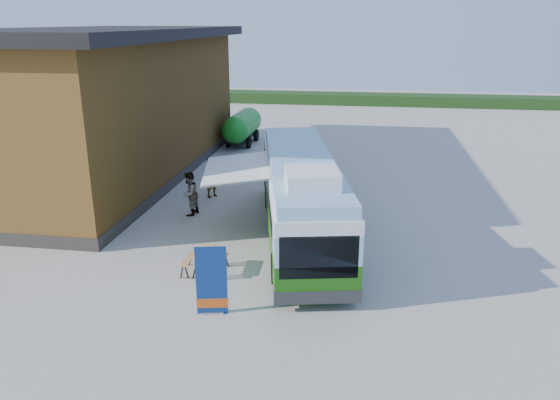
% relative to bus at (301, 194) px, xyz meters
% --- Properties ---
extents(ground, '(100.00, 100.00, 0.00)m').
position_rel_bus_xyz_m(ground, '(-0.45, -2.55, -1.72)').
color(ground, '#BCB7AD').
rests_on(ground, ground).
extents(barn, '(9.60, 21.20, 7.50)m').
position_rel_bus_xyz_m(barn, '(-10.95, 7.45, 1.87)').
color(barn, brown).
rests_on(barn, ground).
extents(hedge, '(40.00, 3.00, 1.00)m').
position_rel_bus_xyz_m(hedge, '(7.55, 35.45, -1.22)').
color(hedge, '#264419').
rests_on(hedge, ground).
extents(bus, '(4.81, 11.97, 3.60)m').
position_rel_bus_xyz_m(bus, '(0.00, 0.00, 0.00)').
color(bus, '#297313').
rests_on(bus, ground).
extents(awning, '(3.31, 4.51, 0.51)m').
position_rel_bus_xyz_m(awning, '(-2.17, -0.02, 0.90)').
color(awning, white).
rests_on(awning, ground).
extents(banner, '(0.87, 0.30, 2.04)m').
position_rel_bus_xyz_m(banner, '(-1.75, -6.11, -0.89)').
color(banner, navy).
rests_on(banner, ground).
extents(picnic_table, '(1.38, 1.24, 0.77)m').
position_rel_bus_xyz_m(picnic_table, '(-2.71, -3.59, -1.15)').
color(picnic_table, tan).
rests_on(picnic_table, ground).
extents(person_a, '(0.76, 0.82, 1.88)m').
position_rel_bus_xyz_m(person_a, '(-4.64, 4.27, -0.78)').
color(person_a, '#999999').
rests_on(person_a, ground).
extents(person_b, '(0.89, 1.04, 1.86)m').
position_rel_bus_xyz_m(person_b, '(-4.90, 1.71, -0.79)').
color(person_b, '#999999').
rests_on(person_b, ground).
extents(slurry_tanker, '(1.78, 5.80, 2.14)m').
position_rel_bus_xyz_m(slurry_tanker, '(-5.73, 15.75, -0.49)').
color(slurry_tanker, '#198C22').
rests_on(slurry_tanker, ground).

